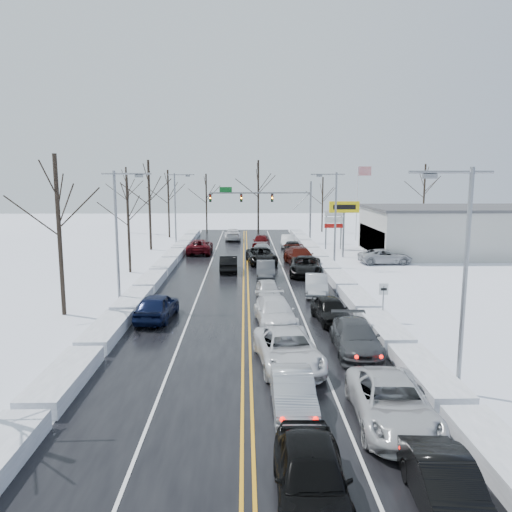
{
  "coord_description": "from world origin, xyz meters",
  "views": [
    {
      "loc": [
        -0.06,
        -36.8,
        8.66
      ],
      "look_at": [
        0.8,
        1.47,
        2.5
      ],
      "focal_mm": 35.0,
      "sensor_mm": 36.0,
      "label": 1
    }
  ],
  "objects_px": {
    "traffic_signal_mast": "(272,201)",
    "oncoming_car_0": "(229,271)",
    "flagpole": "(358,197)",
    "dealership_building": "(460,230)",
    "tires_plus_sign": "(344,211)",
    "queued_car_0": "(311,504)"
  },
  "relations": [
    {
      "from": "traffic_signal_mast",
      "to": "dealership_building",
      "type": "distance_m",
      "value": 23.01
    },
    {
      "from": "queued_car_0",
      "to": "oncoming_car_0",
      "type": "height_order",
      "value": "queued_car_0"
    },
    {
      "from": "oncoming_car_0",
      "to": "traffic_signal_mast",
      "type": "bearing_deg",
      "value": -105.66
    },
    {
      "from": "oncoming_car_0",
      "to": "flagpole",
      "type": "bearing_deg",
      "value": -128.95
    },
    {
      "from": "flagpole",
      "to": "dealership_building",
      "type": "height_order",
      "value": "flagpole"
    },
    {
      "from": "oncoming_car_0",
      "to": "queued_car_0",
      "type": "bearing_deg",
      "value": 94.14
    },
    {
      "from": "flagpole",
      "to": "queued_car_0",
      "type": "bearing_deg",
      "value": -103.85
    },
    {
      "from": "tires_plus_sign",
      "to": "dealership_building",
      "type": "relative_size",
      "value": 0.29
    },
    {
      "from": "dealership_building",
      "to": "queued_car_0",
      "type": "distance_m",
      "value": 48.3
    },
    {
      "from": "traffic_signal_mast",
      "to": "oncoming_car_0",
      "type": "relative_size",
      "value": 2.92
    },
    {
      "from": "tires_plus_sign",
      "to": "oncoming_car_0",
      "type": "distance_m",
      "value": 15.22
    },
    {
      "from": "flagpole",
      "to": "oncoming_car_0",
      "type": "bearing_deg",
      "value": -127.48
    },
    {
      "from": "dealership_building",
      "to": "tires_plus_sign",
      "type": "bearing_deg",
      "value": -171.53
    },
    {
      "from": "tires_plus_sign",
      "to": "queued_car_0",
      "type": "bearing_deg",
      "value": -102.22
    },
    {
      "from": "traffic_signal_mast",
      "to": "queued_car_0",
      "type": "height_order",
      "value": "traffic_signal_mast"
    },
    {
      "from": "traffic_signal_mast",
      "to": "queued_car_0",
      "type": "bearing_deg",
      "value": -91.93
    },
    {
      "from": "traffic_signal_mast",
      "to": "flagpole",
      "type": "distance_m",
      "value": 11.9
    },
    {
      "from": "flagpole",
      "to": "oncoming_car_0",
      "type": "relative_size",
      "value": 2.2
    },
    {
      "from": "flagpole",
      "to": "dealership_building",
      "type": "distance_m",
      "value": 15.24
    },
    {
      "from": "flagpole",
      "to": "queued_car_0",
      "type": "relative_size",
      "value": 2.04
    },
    {
      "from": "dealership_building",
      "to": "flagpole",
      "type": "bearing_deg",
      "value": 126.27
    },
    {
      "from": "tires_plus_sign",
      "to": "oncoming_car_0",
      "type": "bearing_deg",
      "value": -147.06
    }
  ]
}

